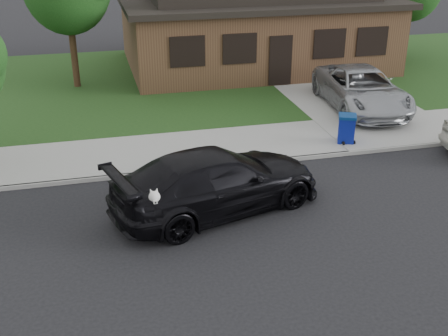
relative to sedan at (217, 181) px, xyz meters
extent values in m
plane|color=black|center=(1.10, -1.04, -0.80)|extent=(120.00, 120.00, 0.00)
cube|color=gray|center=(1.10, 3.96, -0.74)|extent=(60.00, 3.00, 0.12)
cube|color=gray|center=(1.10, 2.46, -0.74)|extent=(60.00, 0.12, 0.12)
cube|color=#193814|center=(1.10, 11.96, -0.74)|extent=(60.00, 13.00, 0.13)
cube|color=gray|center=(7.10, 8.96, -0.73)|extent=(4.50, 13.00, 0.14)
imported|color=black|center=(0.01, 0.00, 0.00)|extent=(5.94, 3.74, 1.60)
ellipsoid|color=white|center=(-1.73, -1.03, 0.30)|extent=(0.34, 0.40, 0.30)
sphere|color=white|center=(-1.73, -1.26, 0.40)|extent=(0.26, 0.26, 0.26)
cube|color=white|center=(-1.73, -1.38, 0.36)|extent=(0.09, 0.12, 0.08)
sphere|color=black|center=(-1.73, -1.44, 0.36)|extent=(0.04, 0.04, 0.04)
cone|color=white|center=(-1.79, -1.21, 0.54)|extent=(0.11, 0.11, 0.14)
cone|color=white|center=(-1.66, -1.21, 0.54)|extent=(0.11, 0.11, 0.14)
imported|color=#A3A6AA|center=(7.09, 6.28, 0.09)|extent=(3.01, 5.64, 1.51)
cube|color=navy|center=(5.07, 3.24, -0.26)|extent=(0.67, 0.67, 0.84)
cube|color=navy|center=(5.07, 3.24, 0.20)|extent=(0.74, 0.74, 0.09)
cylinder|color=black|center=(4.89, 2.98, -0.62)|extent=(0.09, 0.14, 0.13)
cylinder|color=black|center=(5.26, 2.98, -0.62)|extent=(0.09, 0.14, 0.13)
cube|color=#422B1C|center=(5.10, 13.96, 0.83)|extent=(12.00, 8.00, 3.00)
cube|color=black|center=(5.10, 9.93, 0.43)|extent=(1.00, 0.06, 2.10)
cube|color=black|center=(1.10, 9.94, 1.03)|extent=(1.30, 0.05, 1.10)
cube|color=black|center=(3.30, 9.94, 1.03)|extent=(1.30, 0.05, 1.10)
cube|color=black|center=(7.30, 9.94, 1.03)|extent=(1.30, 0.05, 1.10)
cube|color=black|center=(9.30, 9.94, 1.03)|extent=(1.30, 0.05, 1.10)
cylinder|color=#332114|center=(-3.40, 11.96, 0.57)|extent=(0.28, 0.28, 2.48)
cylinder|color=#332114|center=(13.10, 13.46, 0.34)|extent=(0.28, 0.28, 2.03)
camera|label=1|loc=(-2.87, -12.39, 6.19)|focal=45.00mm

